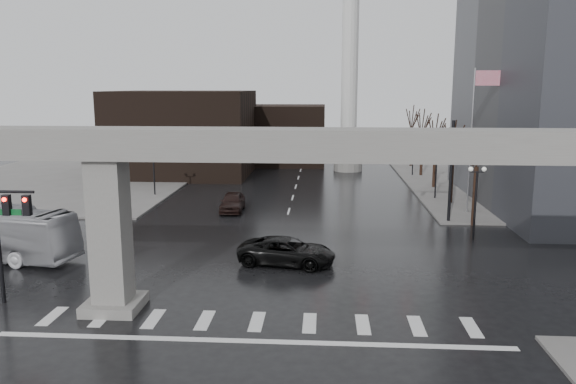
% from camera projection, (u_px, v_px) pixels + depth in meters
% --- Properties ---
extents(ground, '(160.00, 160.00, 0.00)m').
position_uv_depth(ground, '(259.00, 313.00, 26.52)').
color(ground, black).
rests_on(ground, ground).
extents(sidewalk_ne, '(28.00, 36.00, 0.15)m').
position_uv_depth(sidewalk_ne, '(538.00, 185.00, 60.17)').
color(sidewalk_ne, slate).
rests_on(sidewalk_ne, ground).
extents(sidewalk_nw, '(28.00, 36.00, 0.15)m').
position_uv_depth(sidewalk_nw, '(68.00, 180.00, 63.46)').
color(sidewalk_nw, slate).
rests_on(sidewalk_nw, ground).
extents(elevated_guideway, '(48.00, 2.60, 8.70)m').
position_uv_depth(elevated_guideway, '(286.00, 169.00, 25.17)').
color(elevated_guideway, gray).
rests_on(elevated_guideway, ground).
extents(building_far_left, '(16.00, 14.00, 10.00)m').
position_uv_depth(building_far_left, '(184.00, 133.00, 67.67)').
color(building_far_left, black).
rests_on(building_far_left, ground).
extents(building_far_mid, '(10.00, 10.00, 8.00)m').
position_uv_depth(building_far_mid, '(288.00, 135.00, 76.90)').
color(building_far_mid, black).
rests_on(building_far_mid, ground).
extents(smokestack, '(3.60, 3.60, 30.00)m').
position_uv_depth(smokestack, '(350.00, 63.00, 68.77)').
color(smokestack, silver).
rests_on(smokestack, ground).
extents(signal_mast_arm, '(12.12, 0.43, 8.00)m').
position_uv_depth(signal_mast_arm, '(402.00, 148.00, 43.31)').
color(signal_mast_arm, black).
rests_on(signal_mast_arm, ground).
extents(signal_left_pole, '(2.30, 0.30, 6.00)m').
position_uv_depth(signal_left_pole, '(7.00, 223.00, 27.03)').
color(signal_left_pole, black).
rests_on(signal_left_pole, ground).
extents(flagpole_assembly, '(2.06, 0.12, 12.00)m').
position_uv_depth(flagpole_assembly, '(476.00, 124.00, 45.73)').
color(flagpole_assembly, silver).
rests_on(flagpole_assembly, ground).
extents(lamp_right_0, '(1.22, 0.32, 5.11)m').
position_uv_depth(lamp_right_0, '(476.00, 190.00, 38.75)').
color(lamp_right_0, black).
rests_on(lamp_right_0, ground).
extents(lamp_right_1, '(1.22, 0.32, 5.11)m').
position_uv_depth(lamp_right_1, '(437.00, 163.00, 52.48)').
color(lamp_right_1, black).
rests_on(lamp_right_1, ground).
extents(lamp_right_2, '(1.22, 0.32, 5.11)m').
position_uv_depth(lamp_right_2, '(413.00, 147.00, 66.21)').
color(lamp_right_2, black).
rests_on(lamp_right_2, ground).
extents(lamp_left_0, '(1.22, 0.32, 5.11)m').
position_uv_depth(lamp_left_0, '(95.00, 186.00, 40.46)').
color(lamp_left_0, black).
rests_on(lamp_left_0, ground).
extents(lamp_left_1, '(1.22, 0.32, 5.11)m').
position_uv_depth(lamp_left_1, '(153.00, 161.00, 54.19)').
color(lamp_left_1, black).
rests_on(lamp_left_1, ground).
extents(lamp_left_2, '(1.22, 0.32, 5.11)m').
position_uv_depth(lamp_left_2, '(188.00, 146.00, 67.92)').
color(lamp_left_2, black).
rests_on(lamp_left_2, ground).
extents(tree_right_0, '(1.09, 1.58, 7.50)m').
position_uv_depth(tree_right_0, '(475.00, 190.00, 42.75)').
color(tree_right_0, black).
rests_on(tree_right_0, ground).
extents(tree_right_1, '(1.09, 1.61, 7.67)m').
position_uv_depth(tree_right_1, '(452.00, 173.00, 50.59)').
color(tree_right_1, black).
rests_on(tree_right_1, ground).
extents(tree_right_2, '(1.10, 1.63, 7.85)m').
position_uv_depth(tree_right_2, '(435.00, 161.00, 58.42)').
color(tree_right_2, black).
rests_on(tree_right_2, ground).
extents(tree_right_3, '(1.11, 1.66, 8.02)m').
position_uv_depth(tree_right_3, '(422.00, 151.00, 66.25)').
color(tree_right_3, black).
rests_on(tree_right_3, ground).
extents(tree_right_4, '(1.12, 1.69, 8.19)m').
position_uv_depth(tree_right_4, '(412.00, 144.00, 74.09)').
color(tree_right_4, black).
rests_on(tree_right_4, ground).
extents(pickup_truck, '(6.18, 3.64, 1.61)m').
position_uv_depth(pickup_truck, '(287.00, 251.00, 33.63)').
color(pickup_truck, black).
rests_on(pickup_truck, ground).
extents(far_car, '(2.10, 4.80, 1.61)m').
position_uv_depth(far_car, '(232.00, 202.00, 48.02)').
color(far_car, black).
rests_on(far_car, ground).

